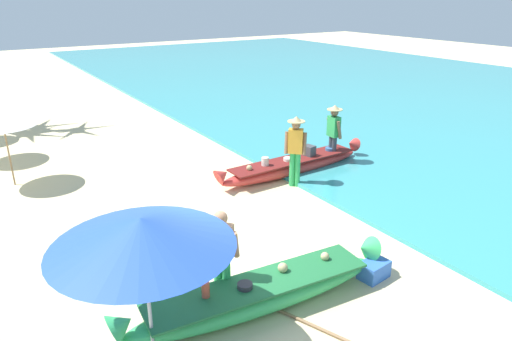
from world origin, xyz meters
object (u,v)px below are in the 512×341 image
at_px(person_vendor_hatted, 295,146).
at_px(patio_umbrella_large, 142,233).
at_px(person_vendor_assistant, 334,131).
at_px(paddle, 301,320).
at_px(boat_green_foreground, 260,294).
at_px(boat_red_midground, 293,165).
at_px(person_tourist_customer, 222,252).
at_px(cooler_box, 374,270).

distance_m(person_vendor_hatted, patio_umbrella_large, 6.55).
height_order(person_vendor_assistant, paddle, person_vendor_assistant).
height_order(person_vendor_hatted, person_vendor_assistant, person_vendor_hatted).
height_order(boat_green_foreground, patio_umbrella_large, patio_umbrella_large).
distance_m(person_vendor_assistant, paddle, 7.16).
bearing_deg(boat_red_midground, boat_green_foreground, -132.14).
relative_size(patio_umbrella_large, paddle, 1.35).
relative_size(person_vendor_hatted, person_tourist_customer, 1.15).
bearing_deg(cooler_box, person_vendor_hatted, 64.62).
relative_size(person_vendor_hatted, cooler_box, 3.57).
height_order(person_vendor_hatted, cooler_box, person_vendor_hatted).
height_order(person_vendor_hatted, person_tourist_customer, person_vendor_hatted).
relative_size(person_tourist_customer, person_vendor_assistant, 0.91).
bearing_deg(patio_umbrella_large, paddle, -14.53).
bearing_deg(paddle, cooler_box, 7.36).
bearing_deg(boat_green_foreground, person_tourist_customer, 130.20).
xyz_separation_m(patio_umbrella_large, paddle, (2.14, -0.55, -1.88)).
bearing_deg(patio_umbrella_large, person_tourist_customer, 21.09).
xyz_separation_m(boat_red_midground, person_tourist_customer, (-4.39, -3.93, 0.66)).
height_order(person_tourist_customer, cooler_box, person_tourist_customer).
distance_m(boat_green_foreground, paddle, 0.74).
distance_m(cooler_box, paddle, 1.82).
relative_size(boat_green_foreground, person_tourist_customer, 2.90).
xyz_separation_m(boat_green_foreground, person_vendor_hatted, (3.50, 3.71, 0.82)).
relative_size(person_vendor_assistant, cooler_box, 3.41).
bearing_deg(person_vendor_hatted, person_vendor_assistant, 19.89).
bearing_deg(cooler_box, person_tourist_customer, 154.32).
bearing_deg(cooler_box, boat_red_midground, 61.91).
relative_size(boat_red_midground, paddle, 2.80).
bearing_deg(cooler_box, patio_umbrella_large, 168.26).
bearing_deg(cooler_box, person_vendor_assistant, 48.80).
height_order(boat_red_midground, person_vendor_assistant, person_vendor_assistant).
bearing_deg(boat_green_foreground, paddle, -60.64).
bearing_deg(person_vendor_hatted, person_tourist_customer, -140.40).
bearing_deg(person_vendor_assistant, cooler_box, -124.14).
height_order(person_vendor_assistant, patio_umbrella_large, patio_umbrella_large).
distance_m(boat_green_foreground, cooler_box, 2.18).
bearing_deg(person_vendor_hatted, boat_red_midground, 55.14).
bearing_deg(patio_umbrella_large, person_vendor_hatted, 35.42).
xyz_separation_m(person_vendor_hatted, cooler_box, (-1.35, -4.09, -0.92)).
distance_m(boat_red_midground, patio_umbrella_large, 7.49).
xyz_separation_m(boat_green_foreground, cooler_box, (2.15, -0.38, -0.10)).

